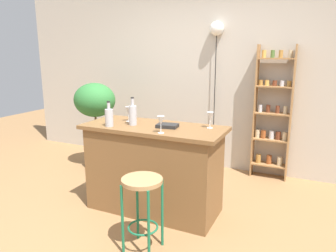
# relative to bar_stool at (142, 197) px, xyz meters

# --- Properties ---
(ground) EXTENTS (12.00, 12.00, 0.00)m
(ground) POSITION_rel_bar_stool_xyz_m (-0.25, 0.39, -0.49)
(ground) COLOR olive
(back_wall) EXTENTS (6.40, 0.10, 2.80)m
(back_wall) POSITION_rel_bar_stool_xyz_m (-0.25, 2.34, 0.91)
(back_wall) COLOR #BCB2A3
(back_wall) RESTS_ON ground
(kitchen_counter) EXTENTS (1.49, 0.64, 0.94)m
(kitchen_counter) POSITION_rel_bar_stool_xyz_m (-0.25, 0.69, -0.02)
(kitchen_counter) COLOR brown
(kitchen_counter) RESTS_ON ground
(bar_stool) EXTENTS (0.35, 0.35, 0.66)m
(bar_stool) POSITION_rel_bar_stool_xyz_m (0.00, 0.00, 0.00)
(bar_stool) COLOR #196642
(bar_stool) RESTS_ON ground
(spice_shelf) EXTENTS (0.48, 0.18, 1.78)m
(spice_shelf) POSITION_rel_bar_stool_xyz_m (0.75, 2.18, 0.38)
(spice_shelf) COLOR #9E7042
(spice_shelf) RESTS_ON ground
(plant_stool) EXTENTS (0.34, 0.34, 0.40)m
(plant_stool) POSITION_rel_bar_stool_xyz_m (-1.61, 1.48, -0.29)
(plant_stool) COLOR #2D2823
(plant_stool) RESTS_ON ground
(potted_plant) EXTENTS (0.61, 0.55, 0.86)m
(potted_plant) POSITION_rel_bar_stool_xyz_m (-1.61, 1.48, 0.48)
(potted_plant) COLOR #A86B4C
(potted_plant) RESTS_ON plant_stool
(bottle_sauce_amber) EXTENTS (0.08, 0.08, 0.29)m
(bottle_sauce_amber) POSITION_rel_bar_stool_xyz_m (-0.47, 0.64, 0.56)
(bottle_sauce_amber) COLOR #B2B2B7
(bottle_sauce_amber) RESTS_ON kitchen_counter
(bottle_vinegar) EXTENTS (0.08, 0.08, 0.26)m
(bottle_vinegar) POSITION_rel_bar_stool_xyz_m (-0.65, 0.49, 0.54)
(bottle_vinegar) COLOR #B2B2B7
(bottle_vinegar) RESTS_ON kitchen_counter
(wine_glass_left) EXTENTS (0.07, 0.07, 0.16)m
(wine_glass_left) POSITION_rel_bar_stool_xyz_m (-0.05, 0.46, 0.56)
(wine_glass_left) COLOR silver
(wine_glass_left) RESTS_ON kitchen_counter
(wine_glass_center) EXTENTS (0.07, 0.07, 0.16)m
(wine_glass_center) POSITION_rel_bar_stool_xyz_m (-0.60, 0.77, 0.56)
(wine_glass_center) COLOR silver
(wine_glass_center) RESTS_ON kitchen_counter
(wine_glass_right) EXTENTS (0.07, 0.07, 0.16)m
(wine_glass_right) POSITION_rel_bar_stool_xyz_m (0.31, 0.85, 0.56)
(wine_glass_right) COLOR silver
(wine_glass_right) RESTS_ON kitchen_counter
(cookbook) EXTENTS (0.23, 0.18, 0.03)m
(cookbook) POSITION_rel_bar_stool_xyz_m (-0.09, 0.69, 0.46)
(cookbook) COLOR black
(cookbook) RESTS_ON kitchen_counter
(pendant_globe_light) EXTENTS (0.20, 0.20, 2.10)m
(pendant_globe_light) POSITION_rel_bar_stool_xyz_m (-0.06, 2.23, 1.47)
(pendant_globe_light) COLOR black
(pendant_globe_light) RESTS_ON ground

